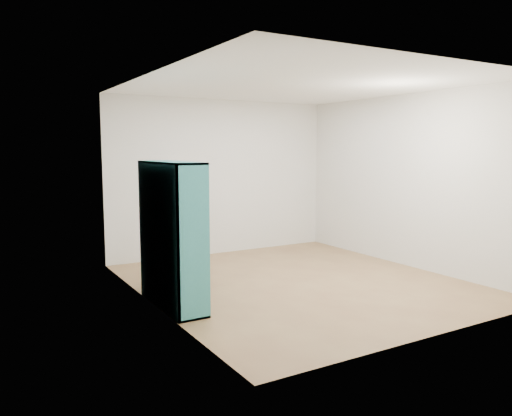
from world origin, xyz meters
TOP-DOWN VIEW (x-y plane):
  - floor at (0.00, 0.00)m, footprint 4.50×4.50m
  - ceiling at (0.00, 0.00)m, footprint 4.50×4.50m
  - wall_left at (-2.00, 0.00)m, footprint 0.02×4.50m
  - wall_right at (2.00, 0.00)m, footprint 0.02×4.50m
  - wall_back at (0.00, 2.25)m, footprint 4.00×0.02m
  - wall_front at (0.00, -2.25)m, footprint 4.00×0.02m
  - bookshelf at (-1.84, -0.09)m, footprint 0.36×1.23m
  - person at (-1.20, 0.72)m, footprint 0.50×0.63m
  - smartphone at (-1.38, 0.77)m, footprint 0.04×0.09m

SIDE VIEW (x-z plane):
  - floor at x=0.00m, z-range 0.00..0.00m
  - person at x=-1.20m, z-range 0.00..1.53m
  - bookshelf at x=-1.84m, z-range -0.03..1.61m
  - smartphone at x=-1.38m, z-range 0.80..0.92m
  - wall_left at x=-2.00m, z-range 0.00..2.60m
  - wall_right at x=2.00m, z-range 0.00..2.60m
  - wall_back at x=0.00m, z-range 0.00..2.60m
  - wall_front at x=0.00m, z-range 0.00..2.60m
  - ceiling at x=0.00m, z-range 2.60..2.60m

